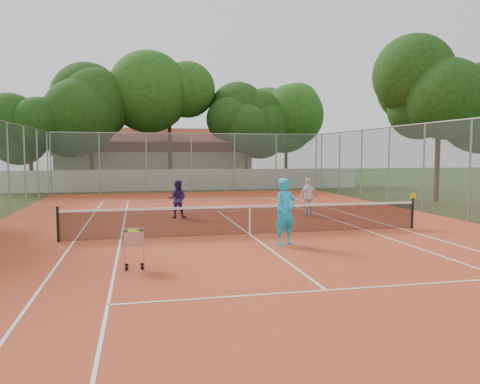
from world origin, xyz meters
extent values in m
plane|color=#1B360E|center=(0.00, 0.00, 0.00)|extent=(120.00, 120.00, 0.00)
cube|color=#B94324|center=(0.00, 0.00, 0.01)|extent=(18.00, 34.00, 0.02)
cube|color=white|center=(0.00, 0.00, 0.02)|extent=(10.98, 23.78, 0.01)
cube|color=black|center=(0.00, 0.00, 0.51)|extent=(11.88, 0.10, 0.98)
cube|color=slate|center=(0.00, 0.00, 2.00)|extent=(18.00, 34.00, 4.00)
cube|color=white|center=(0.00, 19.00, 0.75)|extent=(26.00, 0.30, 1.50)
cube|color=beige|center=(-2.00, 29.00, 2.20)|extent=(16.40, 9.00, 4.40)
cube|color=black|center=(0.00, 22.00, 5.00)|extent=(29.00, 19.00, 10.00)
imported|color=#1CB4F0|center=(0.59, -1.94, 1.00)|extent=(0.84, 0.71, 1.96)
imported|color=#251C55|center=(-1.98, 4.50, 0.80)|extent=(0.91, 0.81, 1.56)
imported|color=white|center=(3.51, 3.94, 0.83)|extent=(1.03, 0.72, 1.62)
cube|color=#B2B1B9|center=(-3.67, -3.84, 0.51)|extent=(0.59, 0.59, 0.99)
camera|label=1|loc=(-3.55, -14.76, 2.70)|focal=35.00mm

